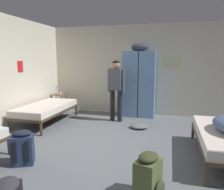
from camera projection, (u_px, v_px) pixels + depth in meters
The scene contains 11 objects.
ground_plane at pixel (108, 148), 4.09m from camera, with size 8.99×8.99×0.00m, color slate.
room_backdrop at pixel (72, 72), 5.52m from camera, with size 5.19×5.68×2.63m.
locker_bank at pixel (139, 83), 6.30m from camera, with size 0.90×0.55×2.07m.
shelf_unit at pixel (59, 101), 6.82m from camera, with size 0.38×0.30×0.57m.
bed_left_rear at pixel (46, 108), 5.66m from camera, with size 0.90×1.90×0.49m.
person_traveler at pixel (116, 85), 5.77m from camera, with size 0.49×0.29×1.60m.
water_bottle at pixel (57, 91), 6.81m from camera, with size 0.07×0.07×0.22m.
lotion_bottle at pixel (60, 92), 6.72m from camera, with size 0.06×0.06×0.14m.
backpack_olive at pixel (149, 177), 2.58m from camera, with size 0.40×0.38×0.55m.
backpack_navy at pixel (23, 148), 3.43m from camera, with size 0.39×0.40×0.55m.
clothes_pile_grey at pixel (139, 126), 5.26m from camera, with size 0.43×0.40×0.10m.
Camera 1 is at (1.06, -3.74, 1.61)m, focal length 35.35 mm.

